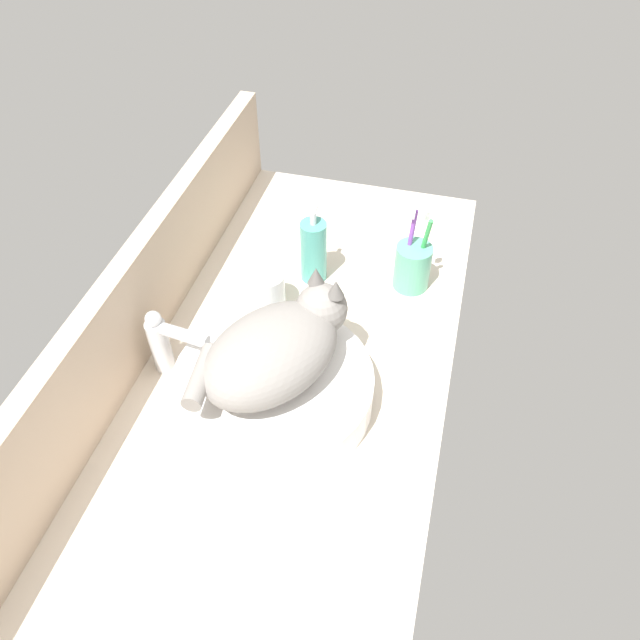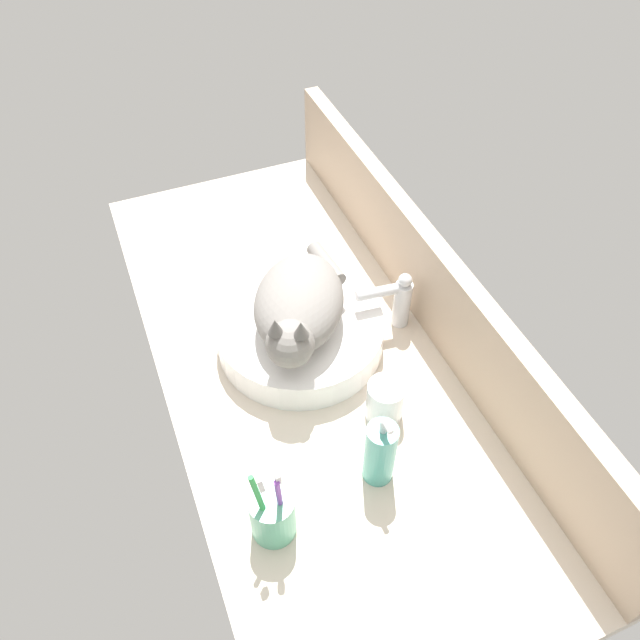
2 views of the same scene
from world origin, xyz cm
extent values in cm
cube|color=beige|center=(0.00, 0.00, -2.00)|extent=(130.48, 57.54, 4.00)
cube|color=tan|center=(0.00, 26.97, 10.24)|extent=(130.48, 3.60, 20.48)
cylinder|color=white|center=(-3.36, 0.16, 3.33)|extent=(33.56, 33.56, 6.67)
ellipsoid|color=gray|center=(-3.36, 0.16, 12.17)|extent=(30.11, 26.99, 11.00)
sphere|color=gray|center=(7.02, -5.60, 13.67)|extent=(8.80, 8.80, 8.80)
cone|color=#635F5B|center=(8.96, -4.16, 19.07)|extent=(2.80, 2.80, 3.20)
cone|color=#635F5B|center=(6.83, -8.01, 19.07)|extent=(2.80, 2.80, 3.20)
cylinder|color=gray|center=(-10.80, 8.66, 12.67)|extent=(11.25, 4.21, 3.20)
cylinder|color=silver|center=(-0.94, 21.44, 5.50)|extent=(3.60, 3.60, 11.00)
cylinder|color=silver|center=(-1.51, 16.47, 10.40)|extent=(3.32, 10.18, 2.20)
sphere|color=silver|center=(-0.94, 21.44, 12.20)|extent=(2.80, 2.80, 2.80)
cylinder|color=teal|center=(29.23, 1.77, 6.80)|extent=(5.29, 5.29, 13.61)
cylinder|color=silver|center=(29.23, 1.77, 15.01)|extent=(1.20, 1.20, 2.80)
cylinder|color=silver|center=(30.43, 1.77, 16.41)|extent=(2.20, 1.00, 1.00)
cylinder|color=#5BB28E|center=(31.84, -18.00, 4.85)|extent=(7.26, 7.26, 9.70)
cylinder|color=green|center=(32.62, -19.40, 8.90)|extent=(4.11, 2.70, 16.86)
cube|color=white|center=(32.62, -19.40, 17.40)|extent=(1.65, 1.05, 2.65)
cylinder|color=purple|center=(32.59, -16.76, 8.90)|extent=(2.21, 1.69, 17.04)
cube|color=white|center=(32.59, -16.76, 17.40)|extent=(1.38, 0.91, 2.52)
cylinder|color=white|center=(18.53, 8.17, 4.12)|extent=(6.96, 6.96, 8.24)
cylinder|color=silver|center=(18.53, 8.17, 2.20)|extent=(6.13, 6.13, 4.40)
camera|label=1|loc=(-64.38, -23.90, 86.58)|focal=35.00mm
camera|label=2|loc=(74.49, -27.31, 97.69)|focal=35.00mm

